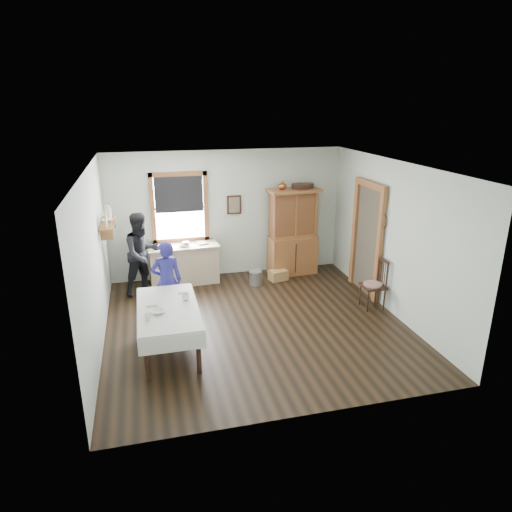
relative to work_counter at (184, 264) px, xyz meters
name	(u,v)px	position (x,y,z in m)	size (l,w,h in m)	color
room	(255,249)	(0.99, -2.16, 0.94)	(5.01, 5.01, 2.70)	black
window	(179,204)	(-0.01, 0.30, 1.22)	(1.18, 0.07, 1.48)	white
doorway	(367,236)	(3.45, -1.31, 0.75)	(0.09, 1.14, 2.22)	#484033
wall_shelf	(108,222)	(-1.38, -0.62, 1.16)	(0.24, 1.00, 0.44)	#9C6130
framed_picture	(234,205)	(1.14, 0.30, 1.14)	(0.30, 0.04, 0.40)	black
rug_beater	(384,214)	(3.44, -1.86, 1.31)	(0.27, 0.27, 0.01)	black
work_counter	(184,264)	(0.00, 0.00, 0.00)	(1.44, 0.55, 0.82)	#C6AF89
china_hutch	(293,232)	(2.38, 0.01, 0.53)	(1.11, 0.52, 1.88)	#9C6130
dining_table	(169,328)	(-0.49, -2.65, -0.06)	(0.93, 1.76, 0.71)	silver
spindle_chair	(373,284)	(3.25, -2.05, 0.06)	(0.43, 0.43, 0.94)	black
pail	(256,278)	(1.43, -0.45, -0.27)	(0.27, 0.27, 0.29)	#A0A3A8
wicker_basket	(278,275)	(1.96, -0.32, -0.30)	(0.37, 0.26, 0.22)	#A7824B
woman_blue	(167,284)	(-0.44, -1.62, 0.25)	(0.48, 0.32, 1.33)	navy
figure_dark	(143,257)	(-0.82, -0.32, 0.35)	(0.74, 0.57, 1.52)	black
table_cup_a	(186,297)	(-0.20, -2.45, 0.34)	(0.13, 0.13, 0.10)	silver
table_cup_b	(148,317)	(-0.79, -3.02, 0.34)	(0.10, 0.10, 0.10)	silver
table_bowl	(158,312)	(-0.64, -2.83, 0.32)	(0.22, 0.22, 0.06)	silver
counter_book	(197,243)	(0.29, 0.04, 0.42)	(0.17, 0.23, 0.02)	#705F4A
counter_bowl	(183,245)	(0.00, -0.07, 0.44)	(0.19, 0.19, 0.06)	silver
shelf_bowl	(108,220)	(-1.38, -0.61, 1.18)	(0.22, 0.22, 0.05)	silver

